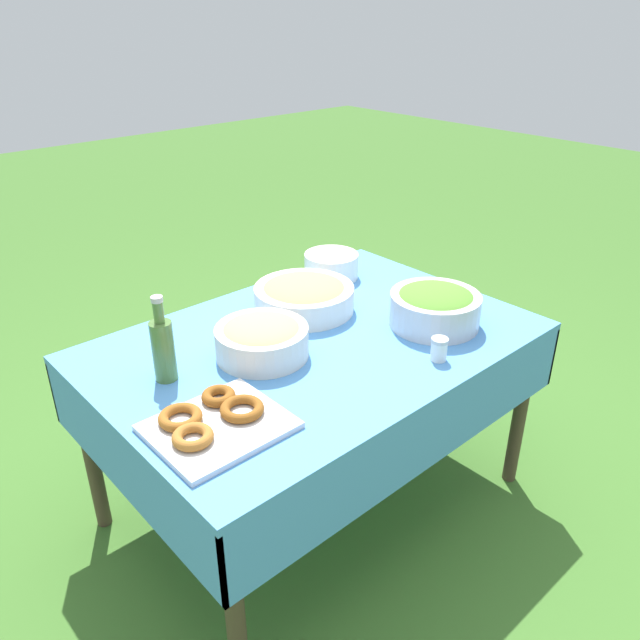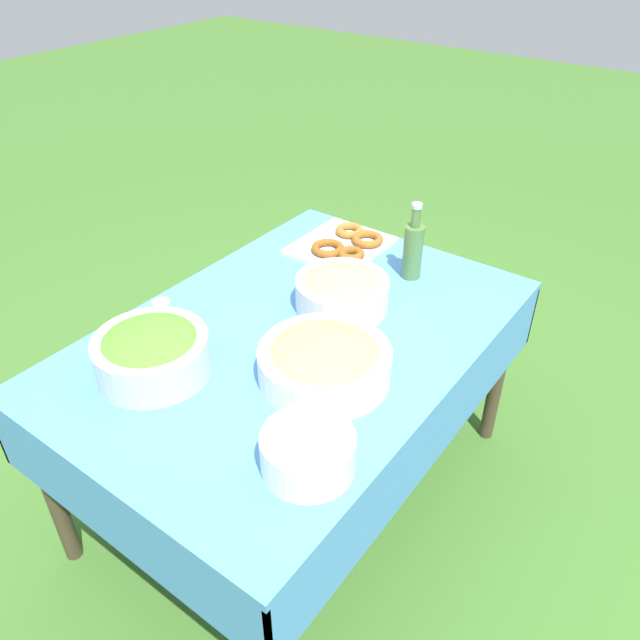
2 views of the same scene
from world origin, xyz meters
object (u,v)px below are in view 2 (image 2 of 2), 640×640
object	(u,v)px
donut_platter	(344,244)
plate_stack	(308,452)
salad_bowl	(152,352)
pasta_bowl	(342,290)
olive_oil_bottle	(413,249)
bread_bowl	(325,361)

from	to	relation	value
donut_platter	plate_stack	distance (m)	1.03
salad_bowl	pasta_bowl	xyz separation A→B (m)	(-0.56, 0.22, -0.01)
plate_stack	salad_bowl	bearing A→B (deg)	-92.48
salad_bowl	olive_oil_bottle	xyz separation A→B (m)	(-0.84, 0.30, 0.03)
plate_stack	bread_bowl	bearing A→B (deg)	-150.66
salad_bowl	bread_bowl	bearing A→B (deg)	123.68
pasta_bowl	plate_stack	world-z (taller)	pasta_bowl
salad_bowl	pasta_bowl	world-z (taller)	salad_bowl
olive_oil_bottle	bread_bowl	xyz separation A→B (m)	(0.59, 0.08, -0.05)
bread_bowl	donut_platter	bearing A→B (deg)	-149.49
pasta_bowl	donut_platter	size ratio (longest dim) A/B	0.85
pasta_bowl	bread_bowl	world-z (taller)	pasta_bowl
pasta_bowl	olive_oil_bottle	world-z (taller)	olive_oil_bottle
plate_stack	olive_oil_bottle	bearing A→B (deg)	-165.12
pasta_bowl	donut_platter	bearing A→B (deg)	-146.39
donut_platter	bread_bowl	size ratio (longest dim) A/B	0.96
salad_bowl	donut_platter	distance (m)	0.87
salad_bowl	plate_stack	distance (m)	0.53
salad_bowl	plate_stack	size ratio (longest dim) A/B	1.43
pasta_bowl	plate_stack	bearing A→B (deg)	28.17
donut_platter	olive_oil_bottle	size ratio (longest dim) A/B	1.28
salad_bowl	donut_platter	size ratio (longest dim) A/B	0.90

